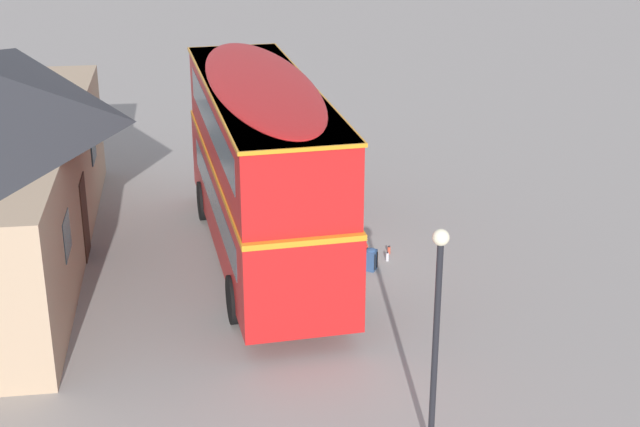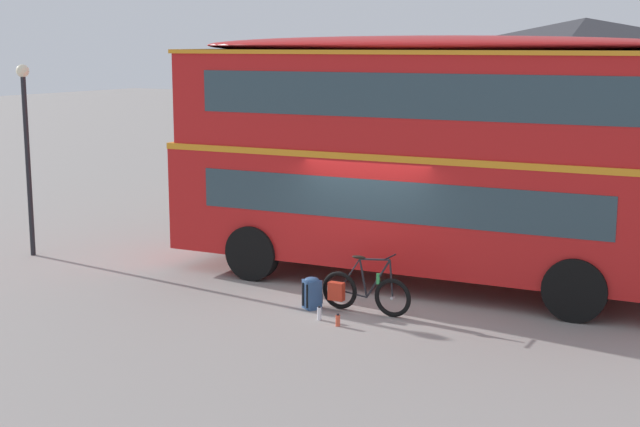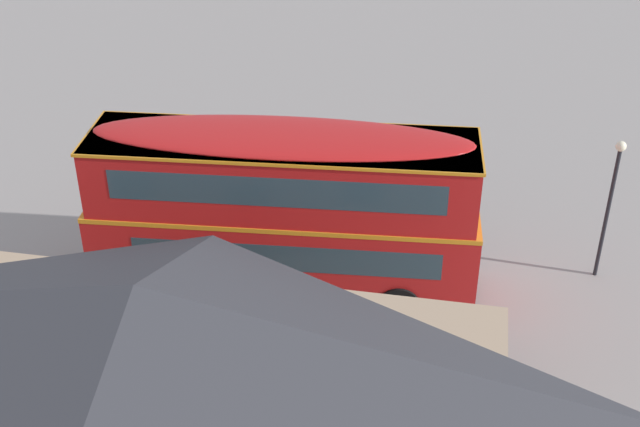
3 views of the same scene
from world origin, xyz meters
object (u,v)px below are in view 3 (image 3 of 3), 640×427
Objects in this scene: double_decker_bus at (283,205)px; street_lamp at (611,194)px; backpack_on_ground at (335,232)px; water_bottle_clear_plastic at (323,226)px; touring_bicycle at (305,231)px; water_bottle_red_squeeze at (310,223)px.

street_lamp is at bearing -165.56° from double_decker_bus.
backpack_on_ground is (-0.97, -2.57, -2.35)m from double_decker_bus.
water_bottle_clear_plastic is at bearing -6.45° from street_lamp.
touring_bicycle is 8.70m from street_lamp.
touring_bicycle reaches higher than water_bottle_red_squeeze.
double_decker_bus is 3.25m from touring_bicycle.
water_bottle_red_squeeze is 8.86m from street_lamp.
backpack_on_ground is 1.14m from water_bottle_red_squeeze.
water_bottle_clear_plastic is at bearing -48.33° from backpack_on_ground.
water_bottle_clear_plastic is at bearing -99.31° from double_decker_bus.
water_bottle_clear_plastic is (0.47, -0.52, -0.18)m from backpack_on_ground.
water_bottle_red_squeeze is (0.03, -0.90, -0.28)m from touring_bicycle.
touring_bicycle is at bearing -92.27° from double_decker_bus.
backpack_on_ground is 2.36× the size of water_bottle_clear_plastic.
street_lamp is at bearing 179.03° from touring_bicycle.
touring_bicycle is at bearing -0.97° from street_lamp.
water_bottle_clear_plastic is 0.06× the size of street_lamp.
double_decker_bus is 48.82× the size of water_bottle_red_squeeze.
water_bottle_clear_plastic is 0.47m from water_bottle_red_squeeze.
backpack_on_ground is at bearing -164.80° from touring_bicycle.
double_decker_bus is at bearing 80.69° from water_bottle_clear_plastic.
water_bottle_red_squeeze is (0.91, -0.66, -0.20)m from backpack_on_ground.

